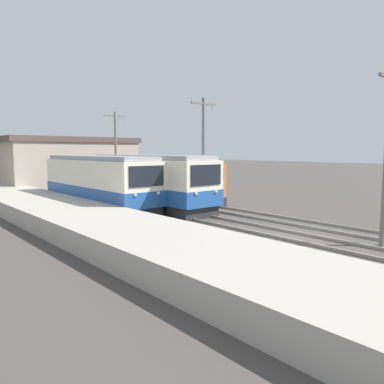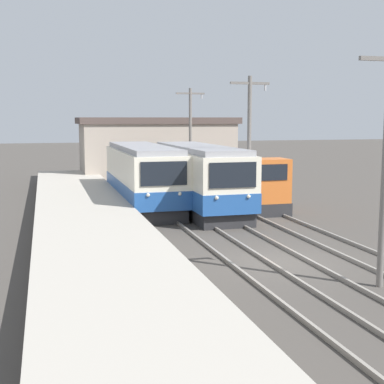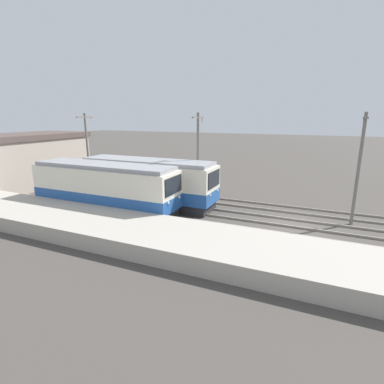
# 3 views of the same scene
# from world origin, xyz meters

# --- Properties ---
(ground_plane) EXTENTS (200.00, 200.00, 0.00)m
(ground_plane) POSITION_xyz_m (0.00, 0.00, 0.00)
(ground_plane) COLOR #47423D
(platform_left) EXTENTS (4.50, 54.00, 0.94)m
(platform_left) POSITION_xyz_m (-6.25, 0.00, 0.47)
(platform_left) COLOR #ADA599
(platform_left) RESTS_ON ground
(track_left) EXTENTS (1.54, 60.00, 0.14)m
(track_left) POSITION_xyz_m (-2.60, 0.00, 0.07)
(track_left) COLOR gray
(track_left) RESTS_ON ground
(track_center) EXTENTS (1.54, 60.00, 0.14)m
(track_center) POSITION_xyz_m (0.20, 0.00, 0.07)
(track_center) COLOR gray
(track_center) RESTS_ON ground
(track_right) EXTENTS (1.54, 60.00, 0.14)m
(track_right) POSITION_xyz_m (3.20, 0.00, 0.07)
(track_right) COLOR gray
(track_right) RESTS_ON ground
(commuter_train_left) EXTENTS (2.84, 11.36, 3.57)m
(commuter_train_left) POSITION_xyz_m (-2.60, 13.02, 1.66)
(commuter_train_left) COLOR #28282B
(commuter_train_left) RESTS_ON ground
(commuter_train_center) EXTENTS (2.84, 11.20, 3.62)m
(commuter_train_center) POSITION_xyz_m (0.20, 11.16, 1.68)
(commuter_train_center) COLOR #28282B
(commuter_train_center) RESTS_ON ground
(shunting_locomotive) EXTENTS (2.40, 5.07, 3.00)m
(shunting_locomotive) POSITION_xyz_m (3.20, 10.27, 1.21)
(shunting_locomotive) COLOR #28282B
(shunting_locomotive) RESTS_ON ground
(catenary_mast_near) EXTENTS (2.00, 0.20, 7.12)m
(catenary_mast_near) POSITION_xyz_m (1.71, -3.41, 3.88)
(catenary_mast_near) COLOR slate
(catenary_mast_near) RESTS_ON ground
(catenary_mast_mid) EXTENTS (2.00, 0.20, 7.12)m
(catenary_mast_mid) POSITION_xyz_m (1.71, 7.49, 3.88)
(catenary_mast_mid) COLOR slate
(catenary_mast_mid) RESTS_ON ground
(catenary_mast_far) EXTENTS (2.00, 0.20, 7.12)m
(catenary_mast_far) POSITION_xyz_m (1.71, 18.39, 3.88)
(catenary_mast_far) COLOR slate
(catenary_mast_far) RESTS_ON ground
(station_building) EXTENTS (12.60, 6.30, 5.17)m
(station_building) POSITION_xyz_m (0.88, 26.00, 2.61)
(station_building) COLOR #AD9E8E
(station_building) RESTS_ON ground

